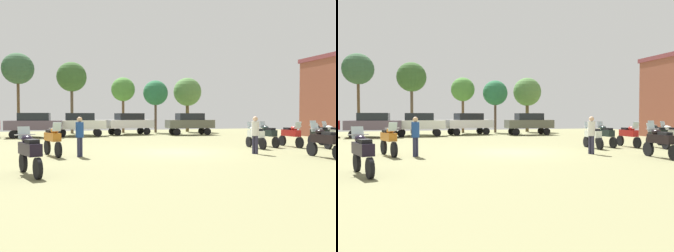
{
  "view_description": "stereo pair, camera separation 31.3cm",
  "coord_description": "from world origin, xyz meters",
  "views": [
    {
      "loc": [
        -5.92,
        -15.65,
        1.81
      ],
      "look_at": [
        1.59,
        6.27,
        1.1
      ],
      "focal_mm": 36.8,
      "sensor_mm": 36.0,
      "label": 1
    },
    {
      "loc": [
        -5.62,
        -15.75,
        1.81
      ],
      "look_at": [
        1.59,
        6.27,
        1.1
      ],
      "focal_mm": 36.8,
      "sensor_mm": 36.0,
      "label": 2
    }
  ],
  "objects": [
    {
      "name": "motorcycle_1",
      "position": [
        -5.83,
        0.31,
        0.76
      ],
      "size": [
        0.84,
        2.15,
        1.5
      ],
      "rotation": [
        0.0,
        0.0,
        3.44
      ],
      "color": "black",
      "rests_on": "ground"
    },
    {
      "name": "tree_5",
      "position": [
        1.26,
        19.72,
        4.48
      ],
      "size": [
        2.47,
        2.47,
        5.74
      ],
      "color": "brown",
      "rests_on": "ground"
    },
    {
      "name": "car_2",
      "position": [
        -7.14,
        14.07,
        1.19
      ],
      "size": [
        4.45,
        2.2,
        2.0
      ],
      "rotation": [
        0.0,
        0.0,
        1.48
      ],
      "color": "black",
      "rests_on": "ground"
    },
    {
      "name": "tree_1",
      "position": [
        -3.87,
        19.91,
        5.61
      ],
      "size": [
        2.93,
        2.93,
        7.11
      ],
      "color": "brown",
      "rests_on": "ground"
    },
    {
      "name": "car_3",
      "position": [
        -3.52,
        14.64,
        1.19
      ],
      "size": [
        4.38,
        2.0,
        2.0
      ],
      "rotation": [
        0.0,
        0.0,
        1.52
      ],
      "color": "black",
      "rests_on": "ground"
    },
    {
      "name": "motorcycle_2",
      "position": [
        4.67,
        0.52,
        0.73
      ],
      "size": [
        0.62,
        2.15,
        1.44
      ],
      "rotation": [
        0.0,
        0.0,
        -0.09
      ],
      "color": "black",
      "rests_on": "ground"
    },
    {
      "name": "tree_9",
      "position": [
        -8.7,
        18.88,
        6.08
      ],
      "size": [
        2.86,
        2.86,
        7.54
      ],
      "color": "brown",
      "rests_on": "ground"
    },
    {
      "name": "motorcycle_3",
      "position": [
        9.71,
        0.21,
        0.73
      ],
      "size": [
        0.67,
        2.08,
        1.45
      ],
      "rotation": [
        0.0,
        0.0,
        0.17
      ],
      "color": "black",
      "rests_on": "ground"
    },
    {
      "name": "car_4",
      "position": [
        6.3,
        13.81,
        1.19
      ],
      "size": [
        4.39,
        2.01,
        2.0
      ],
      "rotation": [
        0.0,
        0.0,
        1.52
      ],
      "color": "black",
      "rests_on": "ground"
    },
    {
      "name": "motorcycle_6",
      "position": [
        7.03,
        0.55,
        0.74
      ],
      "size": [
        0.62,
        2.26,
        1.45
      ],
      "rotation": [
        0.0,
        0.0,
        3.07
      ],
      "color": "black",
      "rests_on": "ground"
    },
    {
      "name": "motorcycle_8",
      "position": [
        8.21,
        -0.34,
        0.76
      ],
      "size": [
        0.74,
        2.28,
        1.5
      ],
      "rotation": [
        0.0,
        0.0,
        -0.21
      ],
      "color": "black",
      "rests_on": "ground"
    },
    {
      "name": "motorcycle_9",
      "position": [
        -6.52,
        -4.61,
        0.73
      ],
      "size": [
        0.86,
        2.12,
        1.45
      ],
      "rotation": [
        0.0,
        0.0,
        0.31
      ],
      "color": "black",
      "rests_on": "ground"
    },
    {
      "name": "ground_plane",
      "position": [
        0.0,
        0.0,
        0.01
      ],
      "size": [
        44.0,
        52.0,
        0.02
      ],
      "color": "olive"
    },
    {
      "name": "tree_7",
      "position": [
        8.42,
        19.6,
        4.38
      ],
      "size": [
        3.09,
        3.09,
        5.94
      ],
      "color": "brown",
      "rests_on": "ground"
    },
    {
      "name": "motorcycle_5",
      "position": [
        4.96,
        -4.16,
        0.74
      ],
      "size": [
        0.62,
        2.28,
        1.47
      ],
      "rotation": [
        0.0,
        0.0,
        -0.09
      ],
      "color": "black",
      "rests_on": "ground"
    },
    {
      "name": "tree_4",
      "position": [
        4.55,
        18.94,
        4.16
      ],
      "size": [
        2.6,
        2.6,
        5.47
      ],
      "color": "#4E3C31",
      "rests_on": "ground"
    },
    {
      "name": "motorcycle_4",
      "position": [
        5.84,
        1.05,
        0.73
      ],
      "size": [
        0.62,
        2.1,
        1.45
      ],
      "rotation": [
        0.0,
        0.0,
        -0.04
      ],
      "color": "black",
      "rests_on": "ground"
    },
    {
      "name": "car_5",
      "position": [
        1.03,
        15.7,
        1.19
      ],
      "size": [
        4.56,
        2.58,
        2.0
      ],
      "rotation": [
        0.0,
        0.0,
        1.76
      ],
      "color": "black",
      "rests_on": "ground"
    },
    {
      "name": "person_1",
      "position": [
        3.1,
        -1.85,
        1.04
      ],
      "size": [
        0.43,
        0.43,
        1.75
      ],
      "rotation": [
        0.0,
        0.0,
        1.89
      ],
      "color": "#2A283E",
      "rests_on": "ground"
    },
    {
      "name": "person_2",
      "position": [
        -4.72,
        -0.39,
        1.03
      ],
      "size": [
        0.48,
        0.48,
        1.73
      ],
      "rotation": [
        0.0,
        0.0,
        4.06
      ],
      "color": "#282A46",
      "rests_on": "ground"
    }
  ]
}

